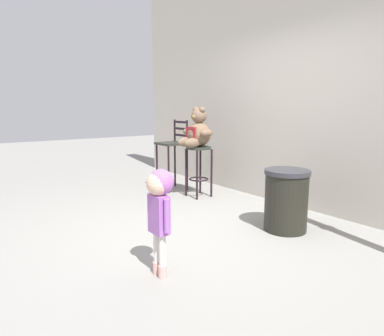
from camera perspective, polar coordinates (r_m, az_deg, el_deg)
ground_plane at (r=3.88m, az=-1.12°, el=-10.68°), size 24.00×24.00×0.00m
building_wall at (r=5.07m, az=18.19°, el=14.24°), size 7.63×0.30×3.57m
bar_stool_with_teddy at (r=5.30m, az=1.12°, el=1.11°), size 0.37×0.37×0.78m
teddy_bear at (r=5.23m, az=0.88°, el=5.92°), size 0.57×0.51×0.59m
child_walking at (r=2.77m, az=-5.35°, el=-5.18°), size 0.28×0.22×0.89m
trash_bin at (r=4.01m, az=15.20°, el=-5.10°), size 0.50×0.50×0.69m
bar_chair_empty at (r=5.76m, az=-3.12°, el=3.31°), size 0.43×0.43×1.16m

